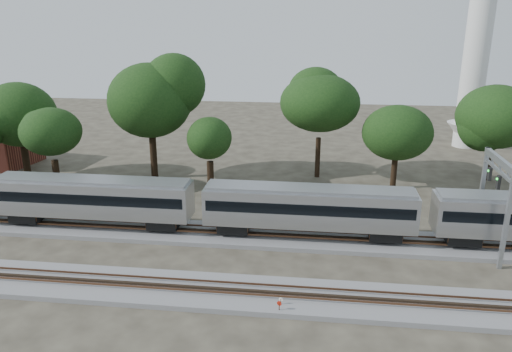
{
  "coord_description": "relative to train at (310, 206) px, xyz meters",
  "views": [
    {
      "loc": [
        8.9,
        -35.61,
        19.69
      ],
      "look_at": [
        3.89,
        5.0,
        6.35
      ],
      "focal_mm": 35.0,
      "sensor_mm": 36.0,
      "label": 1
    }
  ],
  "objects": [
    {
      "name": "ground",
      "position": [
        -8.65,
        -6.0,
        -3.39
      ],
      "size": [
        160.0,
        160.0,
        0.0
      ],
      "primitive_type": "plane",
      "color": "#383328",
      "rests_on": "ground"
    },
    {
      "name": "track_far",
      "position": [
        -8.65,
        -0.0,
        -3.19
      ],
      "size": [
        160.0,
        5.0,
        0.73
      ],
      "color": "slate",
      "rests_on": "ground"
    },
    {
      "name": "track_near",
      "position": [
        -8.65,
        -10.0,
        -3.19
      ],
      "size": [
        160.0,
        5.0,
        0.73
      ],
      "color": "slate",
      "rests_on": "ground"
    },
    {
      "name": "train",
      "position": [
        0.0,
        0.0,
        0.0
      ],
      "size": [
        97.05,
        3.35,
        4.94
      ],
      "color": "#B0B2B7",
      "rests_on": "ground"
    },
    {
      "name": "switch_stand_red",
      "position": [
        -1.8,
        -12.05,
        -2.71
      ],
      "size": [
        0.33,
        0.16,
        1.08
      ],
      "rotation": [
        0.0,
        0.0,
        -0.38
      ],
      "color": "#512D19",
      "rests_on": "ground"
    },
    {
      "name": "switch_stand_white",
      "position": [
        -1.75,
        -11.32,
        -2.81
      ],
      "size": [
        0.29,
        0.09,
        0.92
      ],
      "rotation": [
        0.0,
        0.0,
        -0.23
      ],
      "color": "#512D19",
      "rests_on": "ground"
    },
    {
      "name": "switch_lever",
      "position": [
        -0.26,
        -11.74,
        -3.24
      ],
      "size": [
        0.58,
        0.48,
        0.3
      ],
      "primitive_type": "cube",
      "rotation": [
        0.0,
        0.0,
        0.43
      ],
      "color": "#512D19",
      "rests_on": "ground"
    },
    {
      "name": "signal_gantry",
      "position": [
        15.4,
        -0.0,
        2.74
      ],
      "size": [
        0.58,
        6.93,
        8.42
      ],
      "color": "gray",
      "rests_on": "ground"
    },
    {
      "name": "tree_1",
      "position": [
        -35.73,
        14.38,
        4.59
      ],
      "size": [
        8.14,
        8.14,
        11.47
      ],
      "color": "black",
      "rests_on": "ground"
    },
    {
      "name": "tree_2",
      "position": [
        -29.12,
        9.52,
        3.77
      ],
      "size": [
        7.3,
        7.3,
        10.29
      ],
      "color": "black",
      "rests_on": "ground"
    },
    {
      "name": "tree_3",
      "position": [
        -19.7,
        16.04,
        6.38
      ],
      "size": [
        9.95,
        9.95,
        14.02
      ],
      "color": "black",
      "rests_on": "ground"
    },
    {
      "name": "tree_4",
      "position": [
        -11.91,
        13.14,
        2.66
      ],
      "size": [
        6.19,
        6.19,
        8.72
      ],
      "color": "black",
      "rests_on": "ground"
    },
    {
      "name": "tree_5",
      "position": [
        0.57,
        19.02,
        6.0
      ],
      "size": [
        9.57,
        9.57,
        13.49
      ],
      "color": "black",
      "rests_on": "ground"
    },
    {
      "name": "tree_6",
      "position": [
        9.49,
        15.63,
        3.33
      ],
      "size": [
        6.86,
        6.86,
        9.67
      ],
      "color": "black",
      "rests_on": "ground"
    },
    {
      "name": "tree_7",
      "position": [
        21.62,
        20.59,
        4.5
      ],
      "size": [
        8.05,
        8.05,
        11.35
      ],
      "color": "black",
      "rests_on": "ground"
    }
  ]
}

